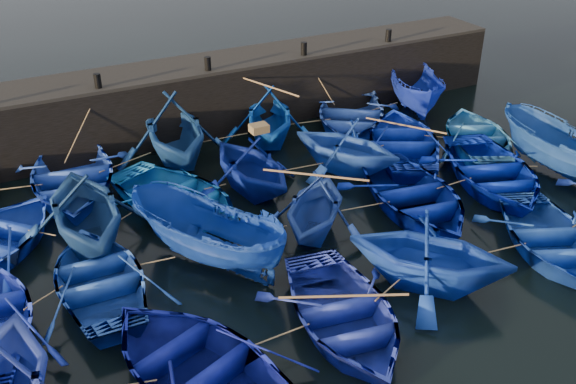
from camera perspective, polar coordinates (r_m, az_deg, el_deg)
name	(u,v)px	position (r m, az deg, el deg)	size (l,w,h in m)	color
ground	(342,266)	(17.59, 4.82, -6.57)	(120.00, 120.00, 0.00)	black
quay_wall	(202,97)	(25.40, -7.65, 8.34)	(26.00, 2.50, 2.50)	black
quay_top	(200,65)	(24.96, -7.86, 11.14)	(26.00, 2.50, 0.12)	black
bollard_1	(98,81)	(23.08, -16.56, 9.45)	(0.24, 0.24, 0.50)	black
bollard_2	(208,64)	(24.06, -7.14, 11.26)	(0.24, 0.24, 0.50)	black
bollard_3	(304,49)	(25.63, 1.42, 12.62)	(0.24, 0.24, 0.50)	black
bollard_4	(388,35)	(27.70, 8.92, 13.59)	(0.24, 0.24, 0.50)	black
boat_1	(71,177)	(21.76, -18.70, 1.23)	(4.00, 5.59, 1.16)	blue
boat_2	(174,129)	(22.71, -10.14, 5.56)	(4.18, 4.85, 2.55)	navy
boat_3	(269,115)	(23.94, -1.70, 6.84)	(3.59, 4.16, 2.19)	#073BA2
boat_4	(350,115)	(25.46, 5.54, 6.87)	(3.93, 5.49, 1.14)	#214095
boat_5	(416,90)	(27.33, 11.32, 8.91)	(1.85, 4.92, 1.90)	#152BB4
boat_7	(85,207)	(18.64, -17.59, -1.31)	(3.96, 4.59, 2.42)	navy
boat_8	(177,196)	(19.94, -9.87, -0.39)	(3.63, 5.08, 1.05)	blue
boat_9	(251,164)	(20.45, -3.28, 2.50)	(3.45, 4.00, 2.11)	navy
boat_10	(346,145)	(21.83, 5.21, 4.20)	(3.38, 3.92, 2.06)	blue
boat_11	(404,140)	(23.59, 10.28, 4.55)	(3.77, 5.27, 1.09)	#0A24A6
boat_12	(477,136)	(24.72, 16.49, 4.83)	(3.40, 4.76, 0.99)	#2D75C7
boat_14	(100,278)	(16.99, -16.38, -7.32)	(3.32, 4.64, 0.96)	#1B42A4
boat_15	(206,236)	(17.18, -7.27, -3.92)	(1.82, 4.83, 1.87)	navy
boat_16	(315,206)	(18.33, 2.39, -1.23)	(3.16, 3.67, 1.93)	#1E3E92
boat_17	(414,195)	(20.05, 11.11, -0.29)	(3.75, 5.25, 1.09)	navy
boat_18	(492,172)	(22.05, 17.70, 1.71)	(3.81, 5.33, 1.11)	#021996
boat_19	(559,150)	(23.41, 22.96, 3.43)	(1.83, 4.87, 1.88)	navy
boat_21	(199,365)	(14.05, -7.95, -15.02)	(3.78, 5.28, 1.10)	#060C71
boat_22	(343,314)	(15.26, 4.91, -10.74)	(3.43, 4.80, 1.00)	navy
boat_23	(431,252)	(16.54, 12.57, -5.22)	(3.60, 4.18, 2.20)	#1035A3
boat_24	(549,237)	(19.24, 22.19, -3.74)	(3.32, 4.65, 0.96)	blue
wooden_crate	(259,128)	(20.05, -2.59, 5.68)	(0.55, 0.42, 0.25)	brown
mooring_ropes	(261,164)	(20.81, -2.40, 2.51)	(17.58, 11.80, 2.10)	tan
loose_oars	(333,157)	(19.72, 4.04, 3.12)	(9.19, 12.31, 1.25)	#99724C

